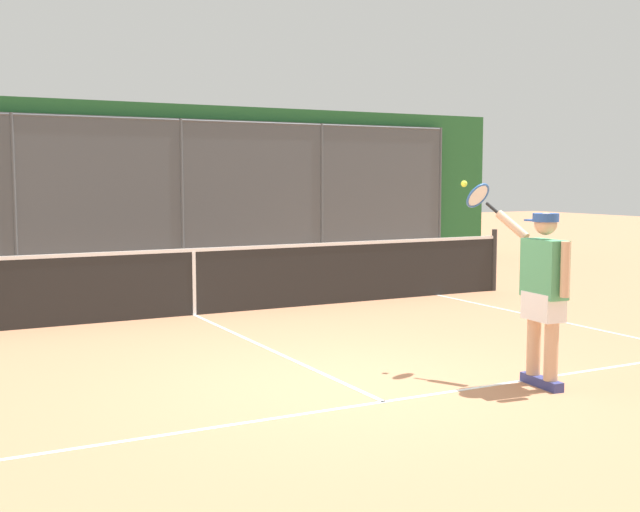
% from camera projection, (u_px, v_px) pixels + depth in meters
% --- Properties ---
extents(ground_plane, '(60.00, 60.00, 0.00)m').
position_uv_depth(ground_plane, '(344.00, 384.00, 7.68)').
color(ground_plane, '#B27551').
extents(court_line_markings, '(8.57, 9.26, 0.01)m').
position_uv_depth(court_line_markings, '(407.00, 412.00, 6.73)').
color(court_line_markings, white).
rests_on(court_line_markings, ground).
extents(fence_backdrop, '(19.85, 1.37, 3.54)m').
position_uv_depth(fence_backdrop, '(95.00, 188.00, 16.92)').
color(fence_backdrop, '#474C51').
rests_on(fence_backdrop, ground).
extents(tennis_net, '(11.00, 0.09, 1.07)m').
position_uv_depth(tennis_net, '(194.00, 281.00, 11.48)').
color(tennis_net, '#2D2D2D').
rests_on(tennis_net, ground).
extents(tennis_player, '(0.40, 1.39, 1.93)m').
position_uv_depth(tennis_player, '(542.00, 286.00, 7.50)').
color(tennis_player, navy).
rests_on(tennis_player, ground).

